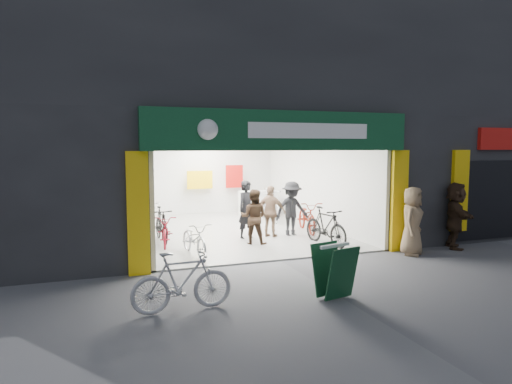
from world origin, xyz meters
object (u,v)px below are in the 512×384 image
bike_right_front (326,226)px  pedestrian_near (412,221)px  parked_bike (182,281)px  sandwich_board (334,270)px  bike_left_front (194,239)px

bike_right_front → pedestrian_near: bearing=-57.4°
bike_right_front → parked_bike: size_ratio=1.05×
sandwich_board → bike_right_front: bearing=50.5°
parked_bike → pedestrian_near: (6.10, 1.95, 0.35)m
parked_bike → sandwich_board: bearing=-97.9°
bike_right_front → sandwich_board: (-1.94, -3.91, -0.00)m
bike_right_front → sandwich_board: size_ratio=1.84×
bike_left_front → bike_right_front: bike_right_front is taller
bike_left_front → pedestrian_near: (5.10, -1.74, 0.43)m
parked_bike → pedestrian_near: pedestrian_near is taller
sandwich_board → bike_left_front: bearing=99.6°
bike_left_front → pedestrian_near: bearing=-26.3°
bike_right_front → parked_bike: (-4.60, -3.62, -0.03)m
bike_right_front → sandwich_board: bike_right_front is taller
parked_bike → sandwich_board: size_ratio=1.76×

